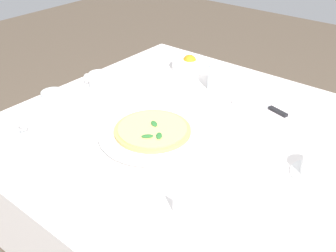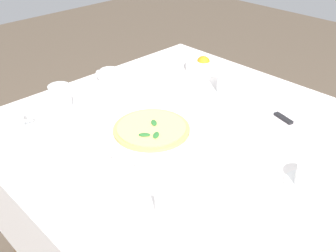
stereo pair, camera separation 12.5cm
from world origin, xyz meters
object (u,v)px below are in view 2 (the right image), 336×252
at_px(water_glass_right_edge, 226,81).
at_px(dinner_knife, 273,112).
at_px(citrus_bowl, 203,65).
at_px(menu_card, 168,213).
at_px(coffee_cup_far_left, 110,79).
at_px(napkin_folded, 273,116).
at_px(pizza, 152,129).
at_px(coffee_cup_center_back, 12,124).
at_px(coffee_cup_back_corner, 310,178).
at_px(pizza_plate, 152,132).
at_px(water_glass_far_right, 61,102).

xyz_separation_m(water_glass_right_edge, dinner_knife, (-0.24, 0.04, -0.02)).
xyz_separation_m(citrus_bowl, menu_card, (-0.53, 0.73, 0.00)).
bearing_deg(dinner_knife, coffee_cup_far_left, 38.33).
bearing_deg(napkin_folded, pizza, 78.55).
bearing_deg(coffee_cup_center_back, coffee_cup_back_corner, -151.16).
relative_size(pizza_plate, coffee_cup_back_corner, 2.60).
bearing_deg(water_glass_far_right, dinner_knife, -135.99).
xyz_separation_m(pizza, citrus_bowl, (0.22, -0.50, 0.00)).
relative_size(citrus_bowl, menu_card, 1.67).
bearing_deg(napkin_folded, menu_card, 117.35).
bearing_deg(water_glass_far_right, citrus_bowl, -98.06).
bearing_deg(water_glass_right_edge, pizza_plate, 93.84).
bearing_deg(napkin_folded, citrus_bowl, 1.40).
relative_size(water_glass_far_right, dinner_knife, 0.58).
distance_m(coffee_cup_back_corner, water_glass_far_right, 0.83).
height_order(coffee_cup_back_corner, water_glass_right_edge, water_glass_right_edge).
xyz_separation_m(dinner_knife, menu_card, (-0.10, 0.60, 0.01)).
bearing_deg(pizza_plate, coffee_cup_far_left, -17.85).
bearing_deg(coffee_cup_center_back, citrus_bowl, -97.41).
height_order(pizza_plate, water_glass_far_right, water_glass_far_right).
xyz_separation_m(coffee_cup_back_corner, dinner_knife, (0.27, -0.24, -0.00)).
bearing_deg(coffee_cup_back_corner, water_glass_right_edge, -28.86).
height_order(water_glass_right_edge, menu_card, water_glass_right_edge).
height_order(water_glass_right_edge, citrus_bowl, water_glass_right_edge).
relative_size(pizza_plate, coffee_cup_far_left, 2.62).
xyz_separation_m(coffee_cup_center_back, coffee_cup_far_left, (0.05, -0.43, 0.00)).
xyz_separation_m(napkin_folded, menu_card, (-0.10, 0.60, 0.02)).
bearing_deg(coffee_cup_back_corner, pizza, 15.86).
xyz_separation_m(pizza, water_glass_right_edge, (0.03, -0.41, 0.02)).
bearing_deg(coffee_cup_center_back, menu_card, -172.46).
height_order(water_glass_far_right, dinner_knife, water_glass_far_right).
distance_m(pizza, coffee_cup_far_left, 0.40).
distance_m(coffee_cup_far_left, citrus_bowl, 0.41).
bearing_deg(menu_card, napkin_folded, -81.03).
relative_size(napkin_folded, menu_card, 2.77).
xyz_separation_m(coffee_cup_back_corner, coffee_cup_center_back, (0.81, 0.44, 0.00)).
xyz_separation_m(pizza_plate, coffee_cup_back_corner, (-0.48, -0.13, 0.02)).
relative_size(pizza, water_glass_far_right, 2.19).
bearing_deg(dinner_knife, coffee_cup_center_back, 67.22).
relative_size(water_glass_right_edge, water_glass_far_right, 0.94).
relative_size(coffee_cup_far_left, dinner_knife, 0.68).
xyz_separation_m(coffee_cup_far_left, citrus_bowl, (-0.16, -0.38, -0.00)).
height_order(water_glass_far_right, napkin_folded, water_glass_far_right).
relative_size(coffee_cup_back_corner, citrus_bowl, 0.88).
height_order(pizza, napkin_folded, pizza).
height_order(pizza_plate, menu_card, menu_card).
bearing_deg(citrus_bowl, pizza, 114.03).
bearing_deg(pizza_plate, water_glass_right_edge, -86.16).
relative_size(water_glass_far_right, citrus_bowl, 0.74).
distance_m(dinner_knife, citrus_bowl, 0.45).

